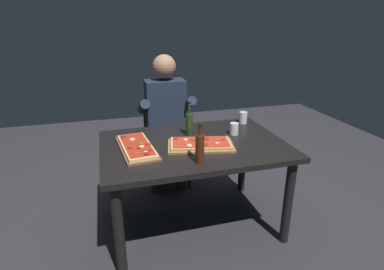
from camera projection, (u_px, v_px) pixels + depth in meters
ground_plane at (194, 223)px, 2.62m from camera, size 6.40×6.40×0.00m
dining_table at (194, 155)px, 2.39m from camera, size 1.40×0.96×0.74m
pizza_rectangular_front at (201, 144)px, 2.29m from camera, size 0.53×0.37×0.05m
pizza_rectangular_left at (137, 147)px, 2.24m from camera, size 0.28×0.55×0.05m
wine_bottle_dark at (189, 123)px, 2.49m from camera, size 0.06×0.06×0.28m
oil_bottle_amber at (200, 148)px, 2.01m from camera, size 0.06×0.06×0.27m
tumbler_near_camera at (234, 129)px, 2.53m from camera, size 0.07×0.07×0.10m
tumbler_far_side at (243, 118)px, 2.80m from camera, size 0.07×0.07×0.11m
diner_chair at (165, 136)px, 3.20m from camera, size 0.44×0.44×0.87m
seated_diner at (167, 116)px, 3.00m from camera, size 0.53×0.41×1.33m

